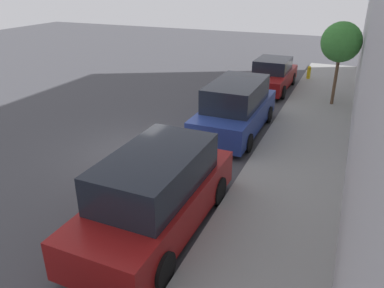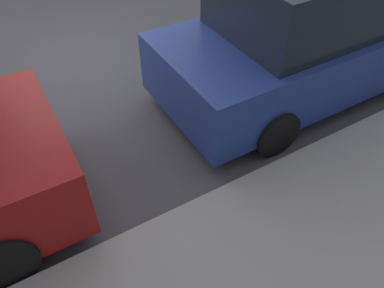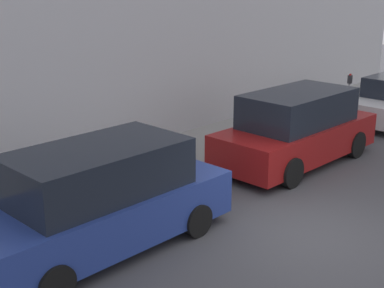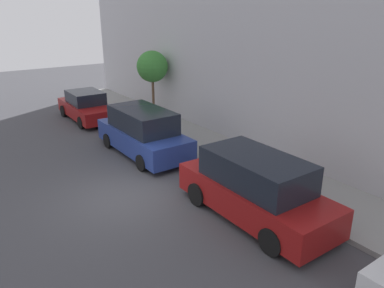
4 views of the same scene
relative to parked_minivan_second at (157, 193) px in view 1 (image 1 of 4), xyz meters
The scene contains 7 objects.
ground_plane 4.22m from the parked_minivan_second, 126.47° to the left, with size 60.00×60.00×0.00m, color #424247.
sidewalk 4.20m from the parked_minivan_second, 53.71° to the left, with size 2.77×32.00×0.15m.
parked_minivan_second is the anchor object (origin of this frame).
parked_minivan_third 6.31m from the parked_minivan_second, 91.15° to the left, with size 2.02×4.91×1.90m.
parked_sedan_fourth 12.60m from the parked_minivan_second, 90.65° to the left, with size 1.92×4.53×1.54m.
street_tree 11.33m from the parked_minivan_second, 74.69° to the left, with size 1.65×1.65×3.49m.
fire_hydrant 15.08m from the parked_minivan_second, 84.67° to the left, with size 0.20×0.20×0.69m.
Camera 1 is at (5.94, -9.51, 5.28)m, focal length 35.00 mm.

